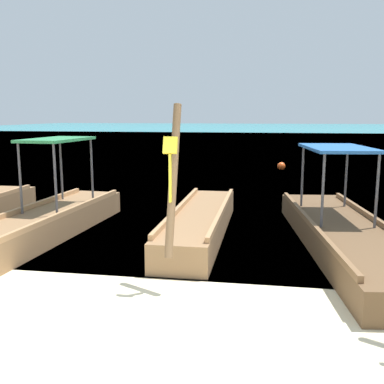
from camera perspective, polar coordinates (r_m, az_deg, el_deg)
ground at (r=5.25m, az=-8.01°, el=-19.31°), size 120.00×120.00×0.00m
sea_water at (r=66.59m, az=8.39°, el=7.57°), size 120.00×120.00×0.00m
longtail_boat_violet_ribbon at (r=9.88m, az=-18.35°, el=-3.62°), size 1.49×5.96×2.32m
longtail_boat_yellow_ribbon at (r=9.51m, az=1.03°, el=-3.91°), size 1.03×5.81×2.72m
longtail_boat_pink_ribbon at (r=9.03m, az=18.85°, el=-5.05°), size 2.15×7.26×2.54m
mooring_buoy_near at (r=21.14m, az=11.30°, el=3.25°), size 0.37×0.37×0.37m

